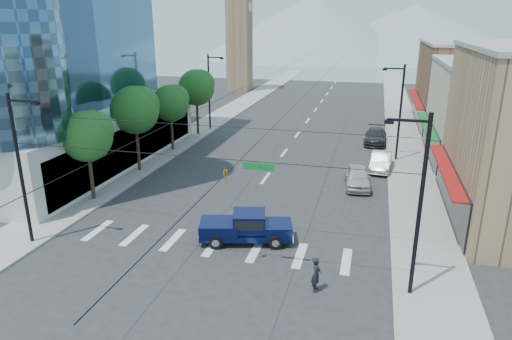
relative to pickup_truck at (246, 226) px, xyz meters
The scene contains 20 objects.
ground 3.04m from the pickup_truck, 122.25° to the right, with size 160.00×160.00×0.00m, color #28282B.
sidewalk_left 39.94m from the pickup_truck, 109.82° to the left, with size 4.00×120.00×0.15m, color gray.
sidewalk_right 39.00m from the pickup_truck, 74.44° to the left, with size 4.00×120.00×0.15m, color gray.
shop_mid 28.60m from the pickup_truck, 49.43° to the left, with size 12.00×14.00×9.00m, color tan.
shop_far 42.05m from the pickup_truck, 63.83° to the left, with size 12.00×18.00×10.00m, color brown.
clock_tower 62.98m from the pickup_truck, 106.85° to the left, with size 4.80×4.80×20.40m.
mountain_left 148.82m from the pickup_truck, 96.39° to the left, with size 80.00×80.00×22.00m, color gray.
mountain_right 158.84m from the pickup_truck, 83.32° to the left, with size 90.00×90.00×18.00m, color gray.
tree_near 13.73m from the pickup_truck, 163.81° to the left, with size 3.65×3.64×6.71m.
tree_midnear 17.14m from the pickup_truck, 139.78° to the left, with size 4.09×4.09×7.52m.
tree_midfar 22.07m from the pickup_truck, 125.52° to the left, with size 3.65×3.64×6.71m.
tree_far 28.08m from the pickup_truck, 117.08° to the left, with size 4.09×4.09×7.52m.
signal_rig 5.20m from the pickup_truck, 111.37° to the right, with size 21.80×0.20×9.00m.
lamp_pole_nw 30.40m from the pickup_truck, 113.88° to the left, with size 2.00×0.25×9.00m.
lamp_pole_ne 21.95m from the pickup_truck, 64.98° to the left, with size 2.00×0.25×9.00m.
pickup_truck is the anchor object (origin of this frame).
pedestrian 6.37m from the pickup_truck, 41.38° to the right, with size 0.67×0.44×1.83m, color black.
parked_car_near 12.97m from the pickup_truck, 62.13° to the left, with size 1.95×4.84×1.65m, color silver.
parked_car_mid 18.18m from the pickup_truck, 64.37° to the left, with size 1.66×4.77×1.57m, color silver.
parked_car_far 26.82m from the pickup_truck, 74.22° to the left, with size 2.22×5.47×1.59m, color #2D2C2F.
Camera 1 is at (8.40, -21.44, 12.73)m, focal length 32.00 mm.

